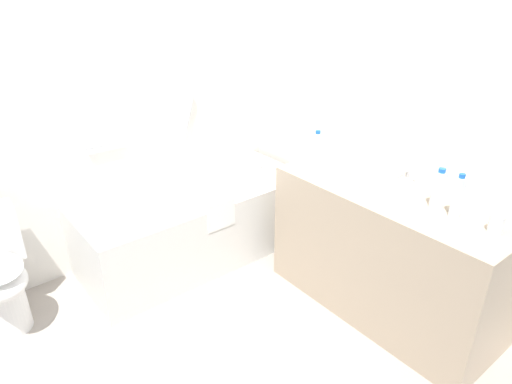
% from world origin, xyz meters
% --- Properties ---
extents(ground_plane, '(4.07, 4.07, 0.00)m').
position_xyz_m(ground_plane, '(0.00, 0.00, 0.00)').
color(ground_plane, '#9E9389').
extents(wall_back_tiled, '(3.47, 0.10, 2.40)m').
position_xyz_m(wall_back_tiled, '(0.00, 1.35, 1.20)').
color(wall_back_tiled, silver).
rests_on(wall_back_tiled, ground_plane).
extents(wall_right_mirror, '(0.10, 3.01, 2.40)m').
position_xyz_m(wall_right_mirror, '(1.59, 0.00, 1.20)').
color(wall_right_mirror, silver).
rests_on(wall_right_mirror, ground_plane).
extents(bathtub, '(1.70, 0.73, 1.17)m').
position_xyz_m(bathtub, '(0.61, 0.94, 0.30)').
color(bathtub, silver).
rests_on(bathtub, ground_plane).
extents(vanity_counter, '(0.61, 1.43, 0.83)m').
position_xyz_m(vanity_counter, '(1.23, -0.32, 0.41)').
color(vanity_counter, tan).
rests_on(vanity_counter, ground_plane).
extents(sink_basin, '(0.31, 0.31, 0.04)m').
position_xyz_m(sink_basin, '(1.20, -0.27, 0.85)').
color(sink_basin, white).
rests_on(sink_basin, vanity_counter).
extents(sink_faucet, '(0.13, 0.15, 0.08)m').
position_xyz_m(sink_faucet, '(1.39, -0.27, 0.87)').
color(sink_faucet, silver).
rests_on(sink_faucet, vanity_counter).
extents(water_bottle_0, '(0.07, 0.07, 0.23)m').
position_xyz_m(water_bottle_0, '(1.23, -0.57, 0.93)').
color(water_bottle_0, silver).
rests_on(water_bottle_0, vanity_counter).
extents(water_bottle_1, '(0.06, 0.06, 0.22)m').
position_xyz_m(water_bottle_1, '(1.21, 0.30, 0.93)').
color(water_bottle_1, silver).
rests_on(water_bottle_1, vanity_counter).
extents(water_bottle_2, '(0.06, 0.06, 0.24)m').
position_xyz_m(water_bottle_2, '(1.21, -0.69, 0.94)').
color(water_bottle_2, silver).
rests_on(water_bottle_2, vanity_counter).
extents(drinking_glass_0, '(0.08, 0.08, 0.09)m').
position_xyz_m(drinking_glass_0, '(1.22, -0.04, 0.87)').
color(drinking_glass_0, white).
rests_on(drinking_glass_0, vanity_counter).
extents(drinking_glass_1, '(0.07, 0.07, 0.09)m').
position_xyz_m(drinking_glass_1, '(1.22, -0.90, 0.87)').
color(drinking_glass_1, white).
rests_on(drinking_glass_1, vanity_counter).
extents(drinking_glass_2, '(0.08, 0.08, 0.09)m').
position_xyz_m(drinking_glass_2, '(1.27, 0.06, 0.87)').
color(drinking_glass_2, white).
rests_on(drinking_glass_2, vanity_counter).
extents(soap_dish, '(0.09, 0.06, 0.02)m').
position_xyz_m(soap_dish, '(1.25, 0.19, 0.84)').
color(soap_dish, white).
rests_on(soap_dish, vanity_counter).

